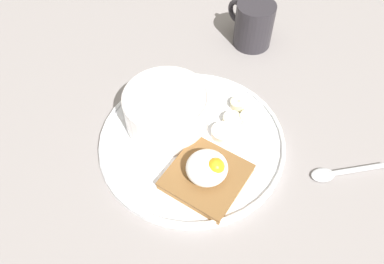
{
  "coord_description": "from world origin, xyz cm",
  "views": [
    {
      "loc": [
        23.4,
        26.34,
        50.69
      ],
      "look_at": [
        0.0,
        0.0,
        5.0
      ],
      "focal_mm": 35.0,
      "sensor_mm": 36.0,
      "label": 1
    }
  ],
  "objects_px": {
    "oatmeal_bowl": "(167,110)",
    "banana_slice_left": "(248,118)",
    "banana_slice_right": "(222,133)",
    "spoon": "(339,172)",
    "coffee_mug": "(253,24)",
    "banana_slice_back": "(238,103)",
    "toast_slice": "(206,177)",
    "banana_slice_front": "(232,120)",
    "poached_egg": "(208,168)"
  },
  "relations": [
    {
      "from": "oatmeal_bowl",
      "to": "banana_slice_left",
      "type": "distance_m",
      "value": 0.13
    },
    {
      "from": "banana_slice_right",
      "to": "spoon",
      "type": "distance_m",
      "value": 0.19
    },
    {
      "from": "banana_slice_left",
      "to": "banana_slice_right",
      "type": "xyz_separation_m",
      "value": [
        0.05,
        -0.01,
        0.0
      ]
    },
    {
      "from": "oatmeal_bowl",
      "to": "coffee_mug",
      "type": "relative_size",
      "value": 1.24
    },
    {
      "from": "banana_slice_back",
      "to": "coffee_mug",
      "type": "height_order",
      "value": "coffee_mug"
    },
    {
      "from": "toast_slice",
      "to": "banana_slice_right",
      "type": "height_order",
      "value": "banana_slice_right"
    },
    {
      "from": "spoon",
      "to": "banana_slice_back",
      "type": "bearing_deg",
      "value": -83.22
    },
    {
      "from": "toast_slice",
      "to": "coffee_mug",
      "type": "xyz_separation_m",
      "value": [
        -0.29,
        -0.18,
        0.03
      ]
    },
    {
      "from": "banana_slice_back",
      "to": "banana_slice_right",
      "type": "relative_size",
      "value": 0.77
    },
    {
      "from": "banana_slice_left",
      "to": "spoon",
      "type": "distance_m",
      "value": 0.16
    },
    {
      "from": "oatmeal_bowl",
      "to": "banana_slice_right",
      "type": "relative_size",
      "value": 2.71
    },
    {
      "from": "banana_slice_right",
      "to": "coffee_mug",
      "type": "bearing_deg",
      "value": -147.54
    },
    {
      "from": "coffee_mug",
      "to": "spoon",
      "type": "bearing_deg",
      "value": 66.95
    },
    {
      "from": "oatmeal_bowl",
      "to": "toast_slice",
      "type": "xyz_separation_m",
      "value": [
        0.02,
        0.12,
        -0.03
      ]
    },
    {
      "from": "banana_slice_front",
      "to": "banana_slice_left",
      "type": "height_order",
      "value": "same"
    },
    {
      "from": "spoon",
      "to": "coffee_mug",
      "type": "bearing_deg",
      "value": -113.05
    },
    {
      "from": "banana_slice_left",
      "to": "banana_slice_back",
      "type": "bearing_deg",
      "value": -108.32
    },
    {
      "from": "banana_slice_right",
      "to": "banana_slice_left",
      "type": "bearing_deg",
      "value": 173.91
    },
    {
      "from": "poached_egg",
      "to": "banana_slice_right",
      "type": "relative_size",
      "value": 1.21
    },
    {
      "from": "poached_egg",
      "to": "banana_slice_back",
      "type": "height_order",
      "value": "poached_egg"
    },
    {
      "from": "coffee_mug",
      "to": "banana_slice_right",
      "type": "bearing_deg",
      "value": 32.46
    },
    {
      "from": "banana_slice_back",
      "to": "banana_slice_right",
      "type": "distance_m",
      "value": 0.07
    },
    {
      "from": "spoon",
      "to": "oatmeal_bowl",
      "type": "bearing_deg",
      "value": -60.63
    },
    {
      "from": "toast_slice",
      "to": "spoon",
      "type": "relative_size",
      "value": 1.19
    },
    {
      "from": "toast_slice",
      "to": "banana_slice_front",
      "type": "bearing_deg",
      "value": -154.06
    },
    {
      "from": "banana_slice_back",
      "to": "toast_slice",
      "type": "bearing_deg",
      "value": 26.81
    },
    {
      "from": "poached_egg",
      "to": "spoon",
      "type": "distance_m",
      "value": 0.2
    },
    {
      "from": "poached_egg",
      "to": "spoon",
      "type": "bearing_deg",
      "value": 143.03
    },
    {
      "from": "coffee_mug",
      "to": "spoon",
      "type": "relative_size",
      "value": 1.0
    },
    {
      "from": "banana_slice_front",
      "to": "banana_slice_back",
      "type": "bearing_deg",
      "value": -150.48
    },
    {
      "from": "poached_egg",
      "to": "banana_slice_left",
      "type": "height_order",
      "value": "poached_egg"
    },
    {
      "from": "toast_slice",
      "to": "banana_slice_right",
      "type": "xyz_separation_m",
      "value": [
        -0.07,
        -0.04,
        -0.0
      ]
    },
    {
      "from": "banana_slice_front",
      "to": "banana_slice_back",
      "type": "height_order",
      "value": "same"
    },
    {
      "from": "banana_slice_front",
      "to": "spoon",
      "type": "relative_size",
      "value": 0.38
    },
    {
      "from": "poached_egg",
      "to": "spoon",
      "type": "xyz_separation_m",
      "value": [
        -0.16,
        0.12,
        -0.04
      ]
    },
    {
      "from": "banana_slice_back",
      "to": "banana_slice_left",
      "type": "bearing_deg",
      "value": 71.68
    },
    {
      "from": "poached_egg",
      "to": "banana_slice_right",
      "type": "xyz_separation_m",
      "value": [
        -0.07,
        -0.04,
        -0.03
      ]
    },
    {
      "from": "banana_slice_front",
      "to": "banana_slice_right",
      "type": "distance_m",
      "value": 0.03
    },
    {
      "from": "oatmeal_bowl",
      "to": "toast_slice",
      "type": "bearing_deg",
      "value": 78.16
    },
    {
      "from": "oatmeal_bowl",
      "to": "banana_slice_back",
      "type": "height_order",
      "value": "oatmeal_bowl"
    },
    {
      "from": "toast_slice",
      "to": "poached_egg",
      "type": "height_order",
      "value": "poached_egg"
    },
    {
      "from": "poached_egg",
      "to": "coffee_mug",
      "type": "xyz_separation_m",
      "value": [
        -0.29,
        -0.18,
        0.0
      ]
    },
    {
      "from": "poached_egg",
      "to": "banana_slice_front",
      "type": "xyz_separation_m",
      "value": [
        -0.1,
        -0.05,
        -0.03
      ]
    },
    {
      "from": "banana_slice_left",
      "to": "banana_slice_back",
      "type": "height_order",
      "value": "same"
    },
    {
      "from": "oatmeal_bowl",
      "to": "banana_slice_left",
      "type": "xyz_separation_m",
      "value": [
        -0.1,
        0.08,
        -0.03
      ]
    },
    {
      "from": "oatmeal_bowl",
      "to": "poached_egg",
      "type": "height_order",
      "value": "oatmeal_bowl"
    },
    {
      "from": "toast_slice",
      "to": "oatmeal_bowl",
      "type": "bearing_deg",
      "value": -101.84
    },
    {
      "from": "banana_slice_back",
      "to": "spoon",
      "type": "relative_size",
      "value": 0.35
    },
    {
      "from": "banana_slice_front",
      "to": "coffee_mug",
      "type": "relative_size",
      "value": 0.38
    },
    {
      "from": "banana_slice_back",
      "to": "oatmeal_bowl",
      "type": "bearing_deg",
      "value": -23.71
    }
  ]
}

